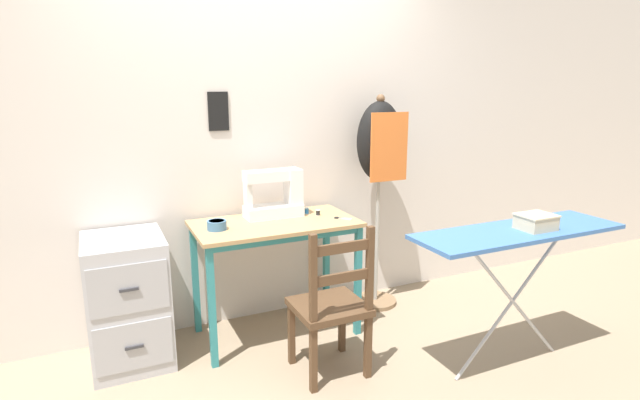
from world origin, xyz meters
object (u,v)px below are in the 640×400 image
object	(u,v)px
ironing_board	(519,237)
storage_box	(536,222)
thread_spool_near_machine	(307,211)
wooden_chair	(331,306)
scissors	(340,218)
fabric_bowl	(217,225)
filing_cabinet	(128,300)
dress_form	(379,152)
sewing_machine	(277,195)
thread_spool_mid_table	(318,213)

from	to	relation	value
ironing_board	storage_box	size ratio (longest dim) A/B	6.40
thread_spool_near_machine	wooden_chair	size ratio (longest dim) A/B	0.04
scissors	storage_box	size ratio (longest dim) A/B	0.52
scissors	thread_spool_near_machine	size ratio (longest dim) A/B	2.59
scissors	wooden_chair	xyz separation A→B (m)	(-0.30, -0.49, -0.37)
fabric_bowl	ironing_board	size ratio (longest dim) A/B	0.09
filing_cabinet	dress_form	xyz separation A→B (m)	(1.77, 0.07, 0.78)
sewing_machine	storage_box	world-z (taller)	sewing_machine
thread_spool_near_machine	ironing_board	world-z (taller)	ironing_board
thread_spool_mid_table	dress_form	xyz separation A→B (m)	(0.53, 0.09, 0.37)
sewing_machine	fabric_bowl	distance (m)	0.48
fabric_bowl	thread_spool_mid_table	distance (m)	0.70
dress_form	sewing_machine	bearing A→B (deg)	179.79
wooden_chair	sewing_machine	bearing A→B (deg)	94.81
filing_cabinet	storage_box	distance (m)	2.41
storage_box	sewing_machine	bearing A→B (deg)	135.62
filing_cabinet	dress_form	size ratio (longest dim) A/B	0.49
fabric_bowl	ironing_board	xyz separation A→B (m)	(1.50, -0.94, -0.01)
filing_cabinet	ironing_board	xyz separation A→B (m)	(2.04, -1.01, 0.41)
ironing_board	filing_cabinet	bearing A→B (deg)	153.73
scissors	wooden_chair	distance (m)	0.68
scissors	thread_spool_near_machine	world-z (taller)	thread_spool_near_machine
fabric_bowl	storage_box	world-z (taller)	storage_box
thread_spool_mid_table	wooden_chair	distance (m)	0.75
thread_spool_near_machine	ironing_board	distance (m)	1.36
filing_cabinet	ironing_board	world-z (taller)	ironing_board
thread_spool_mid_table	dress_form	world-z (taller)	dress_form
wooden_chair	dress_form	distance (m)	1.26
scissors	sewing_machine	bearing A→B (deg)	147.93
sewing_machine	ironing_board	distance (m)	1.52
scissors	dress_form	bearing A→B (deg)	27.49
thread_spool_near_machine	dress_form	xyz separation A→B (m)	(0.58, 0.02, 0.37)
fabric_bowl	dress_form	distance (m)	1.29
sewing_machine	scissors	size ratio (longest dim) A/B	3.80
thread_spool_mid_table	scissors	bearing A→B (deg)	-52.99
thread_spool_near_machine	storage_box	bearing A→B (deg)	-49.60
scissors	thread_spool_near_machine	distance (m)	0.26
sewing_machine	storage_box	distance (m)	1.60
thread_spool_mid_table	storage_box	bearing A→B (deg)	-49.28
dress_form	ironing_board	world-z (taller)	dress_form
wooden_chair	filing_cabinet	world-z (taller)	wooden_chair
wooden_chair	ironing_board	bearing A→B (deg)	-20.29
wooden_chair	thread_spool_mid_table	bearing A→B (deg)	72.05
fabric_bowl	scissors	distance (m)	0.81
thread_spool_near_machine	wooden_chair	xyz separation A→B (m)	(-0.15, -0.69, -0.38)
scissors	filing_cabinet	world-z (taller)	scissors
fabric_bowl	filing_cabinet	world-z (taller)	fabric_bowl
thread_spool_mid_table	ironing_board	xyz separation A→B (m)	(0.80, -0.99, 0.01)
ironing_board	scissors	bearing A→B (deg)	129.21
fabric_bowl	dress_form	xyz separation A→B (m)	(1.23, 0.14, 0.36)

